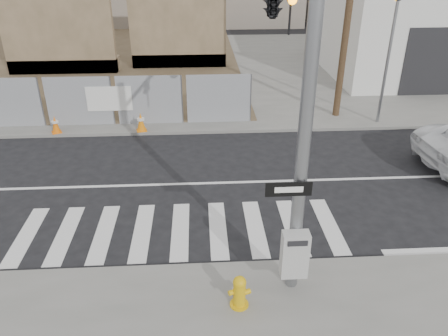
{
  "coord_description": "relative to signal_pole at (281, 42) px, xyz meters",
  "views": [
    {
      "loc": [
        0.59,
        -12.05,
        6.8
      ],
      "look_at": [
        1.21,
        -1.67,
        1.4
      ],
      "focal_mm": 35.0,
      "sensor_mm": 36.0,
      "label": 1
    }
  ],
  "objects": [
    {
      "name": "ground",
      "position": [
        -2.49,
        2.05,
        -4.78
      ],
      "size": [
        100.0,
        100.0,
        0.0
      ],
      "primitive_type": "plane",
      "color": "black",
      "rests_on": "ground"
    },
    {
      "name": "sidewalk_far",
      "position": [
        -2.49,
        16.05,
        -4.72
      ],
      "size": [
        50.0,
        20.0,
        0.12
      ],
      "primitive_type": "cube",
      "color": "slate",
      "rests_on": "ground"
    },
    {
      "name": "signal_pole",
      "position": [
        0.0,
        0.0,
        0.0
      ],
      "size": [
        0.96,
        5.87,
        7.0
      ],
      "color": "gray",
      "rests_on": "sidewalk_near"
    },
    {
      "name": "far_signal_pole",
      "position": [
        5.51,
        6.65,
        -1.3
      ],
      "size": [
        0.16,
        0.2,
        5.6
      ],
      "color": "gray",
      "rests_on": "sidewalk_far"
    },
    {
      "name": "concrete_wall_left",
      "position": [
        -9.49,
        15.13,
        -1.4
      ],
      "size": [
        6.0,
        1.3,
        8.0
      ],
      "color": "brown",
      "rests_on": "sidewalk_far"
    },
    {
      "name": "concrete_wall_right",
      "position": [
        -2.99,
        16.13,
        -1.4
      ],
      "size": [
        5.5,
        1.3,
        8.0
      ],
      "color": "brown",
      "rests_on": "sidewalk_far"
    },
    {
      "name": "auto_shop",
      "position": [
        11.5,
        15.01,
        -2.25
      ],
      "size": [
        12.0,
        10.2,
        5.95
      ],
      "color": "silver",
      "rests_on": "sidewalk_far"
    },
    {
      "name": "fire_hydrant",
      "position": [
        -1.19,
        -3.33,
        -4.29
      ],
      "size": [
        0.5,
        0.5,
        0.74
      ],
      "rotation": [
        0.0,
        0.0,
        0.37
      ],
      "color": "gold",
      "rests_on": "sidewalk_near"
    },
    {
      "name": "traffic_cone_c",
      "position": [
        -7.54,
        6.27,
        -4.32
      ],
      "size": [
        0.47,
        0.47,
        0.7
      ],
      "rotation": [
        0.0,
        0.0,
        0.41
      ],
      "color": "orange",
      "rests_on": "sidewalk_far"
    },
    {
      "name": "traffic_cone_d",
      "position": [
        -4.22,
        6.27,
        -4.29
      ],
      "size": [
        0.46,
        0.46,
        0.75
      ],
      "rotation": [
        0.0,
        0.0,
        0.22
      ],
      "color": "orange",
      "rests_on": "sidewalk_far"
    }
  ]
}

